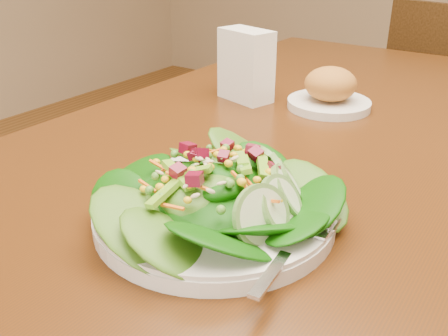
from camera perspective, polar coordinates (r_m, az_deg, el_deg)
The scene contains 5 objects.
dining_table at distance 0.95m, azimuth 11.87°, elevation -1.17°, with size 0.90×1.40×0.75m.
chair_far at distance 1.99m, azimuth 23.78°, elevation 5.41°, with size 0.48×0.48×0.86m.
salad_plate at distance 0.59m, azimuth -0.31°, elevation -3.66°, with size 0.29×0.29×0.08m.
bread_plate at distance 1.00m, azimuth 12.01°, elevation 8.54°, with size 0.16×0.16×0.08m.
napkin_holder at distance 1.03m, azimuth 2.53°, elevation 11.85°, with size 0.12×0.09×0.14m.
Camera 1 is at (0.31, -0.80, 1.07)m, focal length 40.00 mm.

